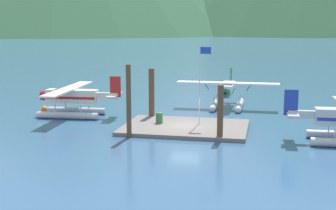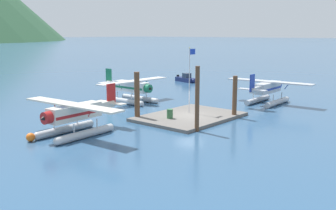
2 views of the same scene
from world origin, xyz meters
name	(u,v)px [view 1 (image 1 of 2)]	position (x,y,z in m)	size (l,w,h in m)	color
ground_plane	(185,129)	(0.00, 0.00, 0.00)	(1200.00, 1200.00, 0.00)	#2D5175
dock_platform	(185,127)	(0.00, 0.00, 0.15)	(10.12, 7.31, 0.30)	#66605B
piling_near_left	(129,101)	(-3.72, -3.65, 2.79)	(0.37, 0.37, 5.58)	brown
piling_near_right	(220,113)	(3.15, -3.16, 2.08)	(0.45, 0.45, 4.15)	brown
piling_far_left	(152,94)	(-3.74, 3.51, 2.31)	(0.52, 0.52, 4.62)	brown
flagpole	(201,76)	(1.13, 0.85, 4.36)	(0.95, 0.10, 6.58)	silver
fuel_drum	(159,118)	(-2.34, 0.55, 0.74)	(0.62, 0.62, 0.88)	#33663D
mooring_buoy	(45,109)	(-14.69, 4.18, 0.34)	(0.68, 0.68, 0.68)	orange
seaplane_white_bow_right	(228,93)	(2.53, 10.68, 1.58)	(10.40, 7.98, 3.84)	#B7BABF
seaplane_cream_port_fwd	(72,100)	(-11.30, 3.09, 1.58)	(7.97, 10.47, 3.84)	#B7BABF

